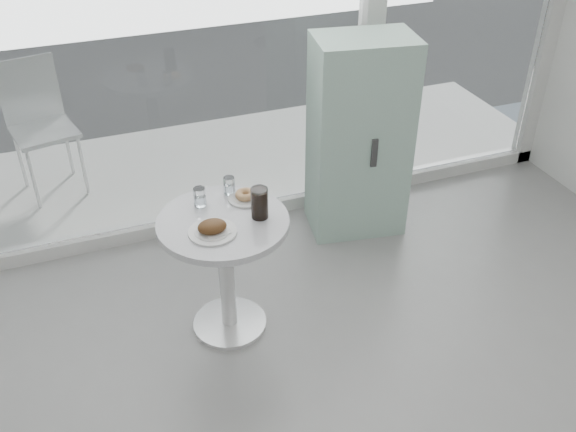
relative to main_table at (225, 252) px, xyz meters
name	(u,v)px	position (x,y,z in m)	size (l,w,h in m)	color
main_table	(225,252)	(0.00, 0.00, 0.00)	(0.72, 0.72, 0.77)	silver
patio_deck	(223,162)	(0.50, 1.90, -0.53)	(5.60, 1.60, 0.05)	white
mint_cabinet	(359,138)	(1.17, 0.72, 0.15)	(0.71, 0.53, 1.41)	#9DC9B4
patio_chair	(39,119)	(-0.88, 1.98, 0.08)	(0.52, 0.52, 1.02)	silver
plate_fritter	(213,228)	(-0.08, -0.10, 0.25)	(0.26, 0.26, 0.07)	silver
plate_donut	(246,196)	(0.18, 0.15, 0.24)	(0.20, 0.20, 0.05)	silver
water_tumbler_a	(200,198)	(-0.08, 0.18, 0.27)	(0.07, 0.07, 0.11)	white
water_tumbler_b	(229,186)	(0.11, 0.24, 0.27)	(0.07, 0.07, 0.11)	white
cola_glass	(260,203)	(0.20, -0.04, 0.31)	(0.09, 0.09, 0.18)	white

